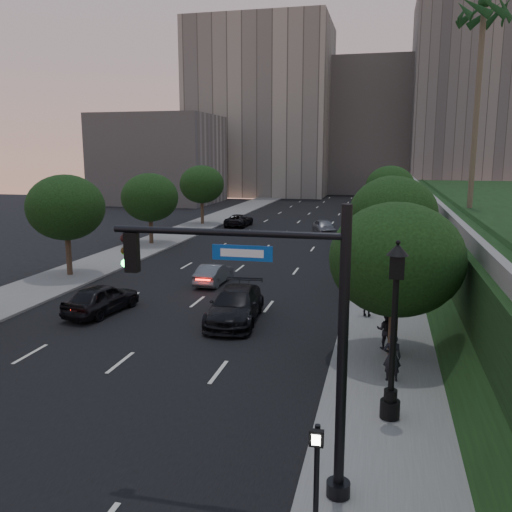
% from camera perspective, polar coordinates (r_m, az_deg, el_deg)
% --- Properties ---
extents(ground, '(160.00, 160.00, 0.00)m').
position_cam_1_polar(ground, '(18.27, -21.56, -16.19)').
color(ground, black).
rests_on(ground, ground).
extents(road_surface, '(16.00, 140.00, 0.02)m').
position_cam_1_polar(road_surface, '(44.99, 0.59, 0.50)').
color(road_surface, black).
rests_on(road_surface, ground).
extents(sidewalk_right, '(4.50, 140.00, 0.15)m').
position_cam_1_polar(sidewalk_right, '(43.92, 13.75, 0.02)').
color(sidewalk_right, slate).
rests_on(sidewalk_right, ground).
extents(sidewalk_left, '(4.50, 140.00, 0.15)m').
position_cam_1_polar(sidewalk_left, '(48.25, -11.37, 1.07)').
color(sidewalk_left, slate).
rests_on(sidewalk_left, ground).
extents(parapet_wall, '(0.35, 90.00, 0.70)m').
position_cam_1_polar(parapet_wall, '(41.52, 18.53, 5.12)').
color(parapet_wall, slate).
rests_on(parapet_wall, embankment).
extents(office_block_left, '(26.00, 20.00, 32.00)m').
position_cam_1_polar(office_block_left, '(108.12, 0.62, 15.02)').
color(office_block_left, gray).
rests_on(office_block_left, ground).
extents(office_block_mid, '(22.00, 18.00, 26.00)m').
position_cam_1_polar(office_block_mid, '(115.35, 11.75, 13.04)').
color(office_block_mid, '#A59F97').
rests_on(office_block_mid, ground).
extents(office_block_right, '(20.00, 22.00, 36.00)m').
position_cam_1_polar(office_block_right, '(110.55, 21.46, 15.25)').
color(office_block_right, slate).
rests_on(office_block_right, ground).
extents(office_block_filler, '(18.00, 16.00, 14.00)m').
position_cam_1_polar(office_block_filler, '(90.54, -10.09, 9.97)').
color(office_block_filler, '#A59F97').
rests_on(office_block_filler, ground).
extents(tree_right_a, '(5.20, 5.20, 6.24)m').
position_cam_1_polar(tree_right_a, '(21.57, 14.55, -0.34)').
color(tree_right_a, '#38281C').
rests_on(tree_right_a, ground).
extents(tree_right_b, '(5.20, 5.20, 6.74)m').
position_cam_1_polar(tree_right_b, '(33.37, 14.24, 4.38)').
color(tree_right_b, '#38281C').
rests_on(tree_right_b, ground).
extents(tree_right_c, '(5.20, 5.20, 6.24)m').
position_cam_1_polar(tree_right_c, '(46.36, 14.02, 5.49)').
color(tree_right_c, '#38281C').
rests_on(tree_right_c, ground).
extents(tree_right_d, '(5.20, 5.20, 6.74)m').
position_cam_1_polar(tree_right_d, '(60.29, 13.93, 7.12)').
color(tree_right_d, '#38281C').
rests_on(tree_right_d, ground).
extents(tree_right_e, '(5.20, 5.20, 6.24)m').
position_cam_1_polar(tree_right_e, '(75.29, 13.84, 7.42)').
color(tree_right_e, '#38281C').
rests_on(tree_right_e, ground).
extents(tree_left_b, '(5.00, 5.00, 6.71)m').
position_cam_1_polar(tree_left_b, '(37.23, -19.40, 4.82)').
color(tree_left_b, '#38281C').
rests_on(tree_left_b, ground).
extents(tree_left_c, '(5.00, 5.00, 6.34)m').
position_cam_1_polar(tree_left_c, '(48.67, -11.11, 6.06)').
color(tree_left_c, '#38281C').
rests_on(tree_left_c, ground).
extents(tree_left_d, '(5.00, 5.00, 6.71)m').
position_cam_1_polar(tree_left_d, '(61.63, -5.73, 7.51)').
color(tree_left_d, '#38281C').
rests_on(tree_left_d, ground).
extents(palm_far, '(3.20, 3.20, 15.50)m').
position_cam_1_polar(palm_far, '(44.67, 22.85, 22.40)').
color(palm_far, '#4C4233').
rests_on(palm_far, embankment).
extents(traffic_signal_mast, '(5.68, 0.56, 7.00)m').
position_cam_1_polar(traffic_signal_mast, '(12.51, 4.03, -9.77)').
color(traffic_signal_mast, black).
rests_on(traffic_signal_mast, ground).
extents(street_lamp, '(0.64, 0.64, 5.62)m').
position_cam_1_polar(street_lamp, '(16.68, 14.25, -8.53)').
color(street_lamp, black).
rests_on(street_lamp, ground).
extents(pedestrian_signal, '(0.30, 0.33, 2.50)m').
position_cam_1_polar(pedestrian_signal, '(12.27, 6.38, -21.23)').
color(pedestrian_signal, black).
rests_on(pedestrian_signal, ground).
extents(sedan_near_left, '(2.54, 4.81, 1.56)m').
position_cam_1_polar(sedan_near_left, '(28.69, -15.96, -4.33)').
color(sedan_near_left, black).
rests_on(sedan_near_left, ground).
extents(sedan_mid_left, '(1.50, 3.97, 1.29)m').
position_cam_1_polar(sedan_mid_left, '(33.84, -4.47, -1.89)').
color(sedan_mid_left, '#54575B').
rests_on(sedan_mid_left, ground).
extents(sedan_far_left, '(2.42, 4.97, 1.36)m').
position_cam_1_polar(sedan_far_left, '(60.32, -1.80, 3.77)').
color(sedan_far_left, black).
rests_on(sedan_far_left, ground).
extents(sedan_near_right, '(2.72, 5.75, 1.62)m').
position_cam_1_polar(sedan_near_right, '(26.28, -2.19, -5.22)').
color(sedan_near_right, black).
rests_on(sedan_near_right, ground).
extents(sedan_far_right, '(3.16, 4.90, 1.55)m').
position_cam_1_polar(sedan_far_right, '(54.35, 7.20, 3.02)').
color(sedan_far_right, slate).
rests_on(sedan_far_right, ground).
extents(pedestrian_a, '(0.66, 0.45, 1.73)m').
position_cam_1_polar(pedestrian_a, '(19.90, 14.13, -10.28)').
color(pedestrian_a, black).
rests_on(pedestrian_a, sidewalk_right).
extents(pedestrian_b, '(0.86, 0.71, 1.60)m').
position_cam_1_polar(pedestrian_b, '(22.92, 13.53, -7.58)').
color(pedestrian_b, black).
rests_on(pedestrian_b, sidewalk_right).
extents(pedestrian_c, '(0.95, 0.55, 1.52)m').
position_cam_1_polar(pedestrian_c, '(27.14, 11.66, -4.70)').
color(pedestrian_c, black).
rests_on(pedestrian_c, sidewalk_right).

